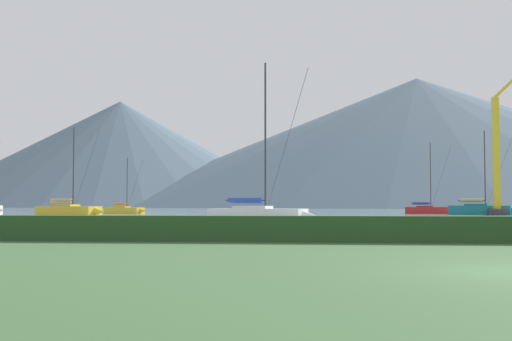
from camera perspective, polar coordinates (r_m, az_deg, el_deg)
The scene contains 10 objects.
harbor_water at distance 151.74m, azimuth 7.21°, elevation -3.39°, with size 320.00×246.00×0.00m, color gray.
hedge_line at distance 26.08m, azimuth 15.59°, elevation -4.84°, with size 80.00×1.20×0.99m, color #284C23.
sailboat_slip_0 at distance 78.88m, azimuth -15.63°, elevation -3.29°, with size 8.78×4.68×10.18m.
sailboat_slip_3 at distance 48.85m, azimuth 0.27°, elevation -3.75°, with size 8.24×4.25×11.80m.
sailboat_slip_6 at distance 93.89m, azimuth 18.64°, elevation -3.14°, with size 9.11×5.47×11.21m.
sailboat_slip_8 at distance 100.92m, azimuth -11.14°, elevation -3.31°, with size 6.88×3.81×8.28m.
sailboat_slip_9 at distance 102.38m, azimuth 14.43°, elevation -3.23°, with size 7.51×3.05×10.57m.
dock_crane at distance 91.66m, azimuth 19.94°, elevation 0.85°, with size 7.55×2.00×21.61m.
distant_hill_west_ridge at distance 369.49m, azimuth 13.59°, elevation 2.36°, with size 336.49×336.49×69.15m, color #425666.
distant_hill_central_peak at distance 364.93m, azimuth -11.52°, elevation 1.40°, with size 203.05×203.05×56.45m, color #4C6070.
Camera 1 is at (-4.56, -14.66, 1.44)m, focal length 46.95 mm.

